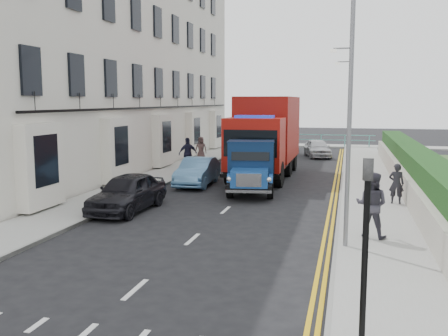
# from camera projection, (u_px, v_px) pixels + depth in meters

# --- Properties ---
(ground) EXTENTS (120.00, 120.00, 0.00)m
(ground) POSITION_uv_depth(u_px,v_px,m) (211.00, 223.00, 16.34)
(ground) COLOR black
(ground) RESTS_ON ground
(pavement_west) EXTENTS (2.40, 38.00, 0.12)m
(pavement_west) POSITION_uv_depth(u_px,v_px,m) (162.00, 176.00, 26.24)
(pavement_west) COLOR gray
(pavement_west) RESTS_ON ground
(pavement_east) EXTENTS (2.60, 38.00, 0.12)m
(pavement_east) POSITION_uv_depth(u_px,v_px,m) (369.00, 184.00, 23.71)
(pavement_east) COLOR gray
(pavement_east) RESTS_ON ground
(promenade) EXTENTS (30.00, 2.50, 0.12)m
(promenade) POSITION_uv_depth(u_px,v_px,m) (298.00, 145.00, 44.22)
(promenade) COLOR gray
(promenade) RESTS_ON ground
(sea_plane) EXTENTS (120.00, 120.00, 0.00)m
(sea_plane) POSITION_uv_depth(u_px,v_px,m) (319.00, 128.00, 74.03)
(sea_plane) COLOR #515E6E
(sea_plane) RESTS_ON ground
(terrace_west) EXTENTS (6.31, 30.20, 14.25)m
(terrace_west) POSITION_uv_depth(u_px,v_px,m) (117.00, 48.00, 30.16)
(terrace_west) COLOR beige
(terrace_west) RESTS_ON ground
(garden_east) EXTENTS (1.45, 28.00, 1.75)m
(garden_east) POSITION_uv_depth(u_px,v_px,m) (412.00, 168.00, 23.14)
(garden_east) COLOR #B2AD9E
(garden_east) RESTS_ON ground
(seafront_railing) EXTENTS (13.00, 0.08, 1.11)m
(seafront_railing) POSITION_uv_depth(u_px,v_px,m) (298.00, 140.00, 43.38)
(seafront_railing) COLOR #59B2A5
(seafront_railing) RESTS_ON ground
(lamp_near) EXTENTS (1.23, 0.18, 7.00)m
(lamp_near) POSITION_uv_depth(u_px,v_px,m) (345.00, 100.00, 12.88)
(lamp_near) COLOR slate
(lamp_near) RESTS_ON ground
(lamp_mid) EXTENTS (1.23, 0.18, 7.00)m
(lamp_mid) POSITION_uv_depth(u_px,v_px,m) (348.00, 100.00, 28.26)
(lamp_mid) COLOR slate
(lamp_mid) RESTS_ON ground
(lamp_far) EXTENTS (1.23, 0.18, 7.00)m
(lamp_far) POSITION_uv_depth(u_px,v_px,m) (348.00, 101.00, 37.88)
(lamp_far) COLOR slate
(lamp_far) RESTS_ON ground
(traffic_signal) EXTENTS (0.16, 0.20, 3.10)m
(traffic_signal) POSITION_uv_depth(u_px,v_px,m) (366.00, 224.00, 7.75)
(traffic_signal) COLOR black
(traffic_signal) RESTS_ON ground
(bedford_lorry) EXTENTS (2.53, 5.02, 2.28)m
(bedford_lorry) POSITION_uv_depth(u_px,v_px,m) (251.00, 170.00, 21.13)
(bedford_lorry) COLOR black
(bedford_lorry) RESTS_ON ground
(red_lorry) EXTENTS (2.76, 8.00, 4.19)m
(red_lorry) POSITION_uv_depth(u_px,v_px,m) (266.00, 134.00, 26.17)
(red_lorry) COLOR black
(red_lorry) RESTS_ON ground
(parked_car_front) EXTENTS (1.81, 4.12, 1.38)m
(parked_car_front) POSITION_uv_depth(u_px,v_px,m) (127.00, 192.00, 18.03)
(parked_car_front) COLOR black
(parked_car_front) RESTS_ON ground
(parked_car_mid) EXTENTS (1.52, 3.99, 1.30)m
(parked_car_mid) POSITION_uv_depth(u_px,v_px,m) (198.00, 172.00, 23.61)
(parked_car_mid) COLOR #578ABB
(parked_car_mid) RESTS_ON ground
(parked_car_rear) EXTENTS (1.99, 4.46, 1.27)m
(parked_car_rear) POSITION_uv_depth(u_px,v_px,m) (239.00, 152.00, 32.82)
(parked_car_rear) COLOR #A3A3A7
(parked_car_rear) RESTS_ON ground
(seafront_car_left) EXTENTS (2.84, 5.41, 1.45)m
(seafront_car_left) POSITION_uv_depth(u_px,v_px,m) (279.00, 142.00, 39.47)
(seafront_car_left) COLOR black
(seafront_car_left) RESTS_ON ground
(seafront_car_right) EXTENTS (2.40, 4.05, 1.29)m
(seafront_car_right) POSITION_uv_depth(u_px,v_px,m) (317.00, 148.00, 35.39)
(seafront_car_right) COLOR silver
(seafront_car_right) RESTS_ON ground
(pedestrian_east_near) EXTENTS (0.58, 0.40, 1.53)m
(pedestrian_east_near) POSITION_uv_depth(u_px,v_px,m) (396.00, 184.00, 18.77)
(pedestrian_east_near) COLOR black
(pedestrian_east_near) RESTS_ON pavement_east
(pedestrian_east_far) EXTENTS (1.07, 0.93, 1.87)m
(pedestrian_east_far) POSITION_uv_depth(u_px,v_px,m) (372.00, 205.00, 14.09)
(pedestrian_east_far) COLOR #34323D
(pedestrian_east_far) RESTS_ON pavement_east
(pedestrian_west_near) EXTENTS (1.14, 0.95, 1.82)m
(pedestrian_west_near) POSITION_uv_depth(u_px,v_px,m) (188.00, 154.00, 27.89)
(pedestrian_west_near) COLOR #1C1E34
(pedestrian_west_near) RESTS_ON pavement_west
(pedestrian_west_far) EXTENTS (0.80, 0.56, 1.56)m
(pedestrian_west_far) POSITION_uv_depth(u_px,v_px,m) (201.00, 149.00, 32.18)
(pedestrian_west_far) COLOR #483433
(pedestrian_west_far) RESTS_ON pavement_west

